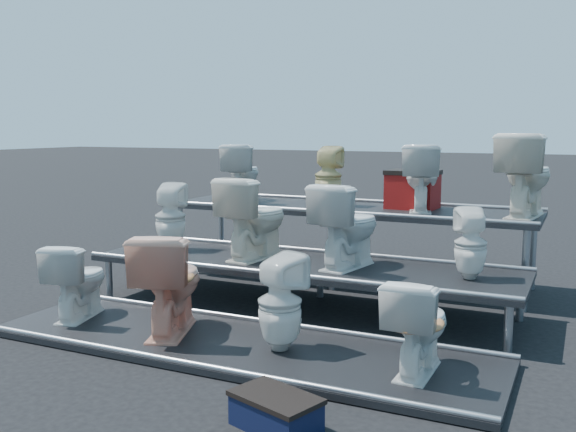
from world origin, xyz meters
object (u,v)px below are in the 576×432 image
at_px(toilet_4, 171,217).
at_px(step_stool, 276,414).
at_px(toilet_2, 280,303).
at_px(toilet_8, 242,173).
at_px(toilet_9, 328,176).
at_px(toilet_10, 421,178).
at_px(toilet_11, 525,175).
at_px(toilet_6, 347,225).
at_px(toilet_7, 471,244).
at_px(toilet_5, 254,218).
at_px(toilet_3, 418,325).
at_px(toilet_1, 169,282).
at_px(toilet_0, 78,280).
at_px(red_crate, 413,192).

bearing_deg(toilet_4, step_stool, 117.78).
relative_size(toilet_2, toilet_8, 1.07).
relative_size(toilet_9, toilet_10, 0.95).
distance_m(toilet_4, toilet_11, 3.70).
bearing_deg(toilet_6, step_stool, 110.55).
bearing_deg(toilet_7, step_stool, 52.54).
height_order(toilet_5, toilet_9, toilet_9).
bearing_deg(toilet_3, toilet_1, 0.91).
xyz_separation_m(toilet_1, toilet_3, (2.09, 0.00, -0.09)).
xyz_separation_m(toilet_1, toilet_11, (2.53, 2.60, 0.79)).
height_order(toilet_0, toilet_7, toilet_7).
distance_m(toilet_2, red_crate, 2.86).
height_order(toilet_2, toilet_4, toilet_4).
height_order(toilet_6, red_crate, toilet_6).
bearing_deg(toilet_4, toilet_10, -168.85).
bearing_deg(toilet_7, toilet_8, -44.68).
height_order(toilet_2, toilet_9, toilet_9).
height_order(toilet_2, toilet_11, toilet_11).
height_order(toilet_0, toilet_6, toilet_6).
relative_size(toilet_0, toilet_10, 0.95).
relative_size(toilet_2, red_crate, 1.41).
bearing_deg(step_stool, red_crate, 111.31).
bearing_deg(toilet_10, toilet_8, -13.26).
bearing_deg(toilet_6, toilet_7, -169.55).
bearing_deg(step_stool, toilet_5, 139.11).
xyz_separation_m(toilet_0, toilet_5, (1.11, 1.30, 0.47)).
bearing_deg(toilet_6, toilet_5, 10.45).
height_order(red_crate, step_stool, red_crate).
xyz_separation_m(toilet_0, toilet_10, (2.46, 2.60, 0.82)).
bearing_deg(toilet_10, toilet_4, 15.56).
xyz_separation_m(toilet_1, toilet_4, (-0.90, 1.30, 0.33)).
xyz_separation_m(toilet_11, step_stool, (-1.01, -3.68, -1.19)).
relative_size(toilet_1, toilet_2, 1.15).
distance_m(toilet_5, toilet_9, 1.37).
relative_size(toilet_4, toilet_5, 0.87).
xyz_separation_m(toilet_0, toilet_3, (3.08, 0.00, -0.00)).
distance_m(toilet_5, toilet_10, 1.91).
distance_m(toilet_1, toilet_8, 2.80).
relative_size(toilet_2, toilet_11, 0.88).
height_order(toilet_1, red_crate, red_crate).
relative_size(toilet_9, step_stool, 1.38).
bearing_deg(toilet_5, toilet_0, 56.80).
relative_size(toilet_9, red_crate, 1.31).
xyz_separation_m(toilet_3, toilet_4, (-2.99, 1.30, 0.42)).
relative_size(toilet_4, toilet_6, 0.90).
bearing_deg(toilet_6, red_crate, -88.72).
relative_size(toilet_1, step_stool, 1.71).
distance_m(toilet_5, toilet_7, 2.11).
relative_size(toilet_4, toilet_8, 1.02).
bearing_deg(toilet_11, toilet_2, 67.45).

